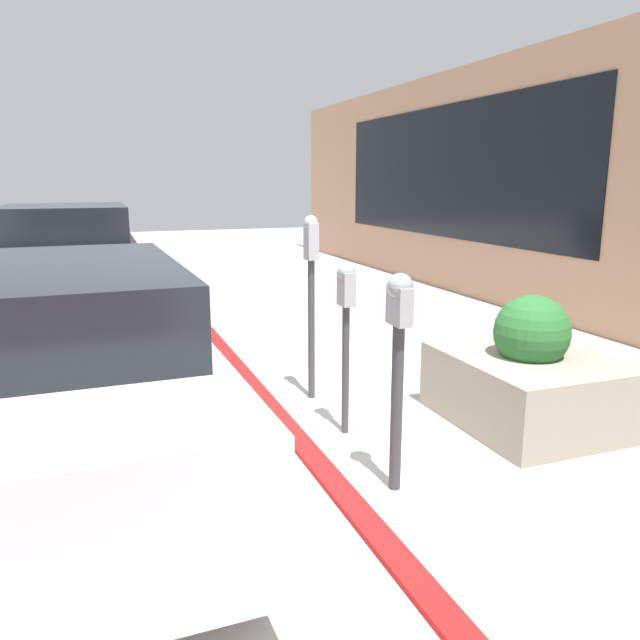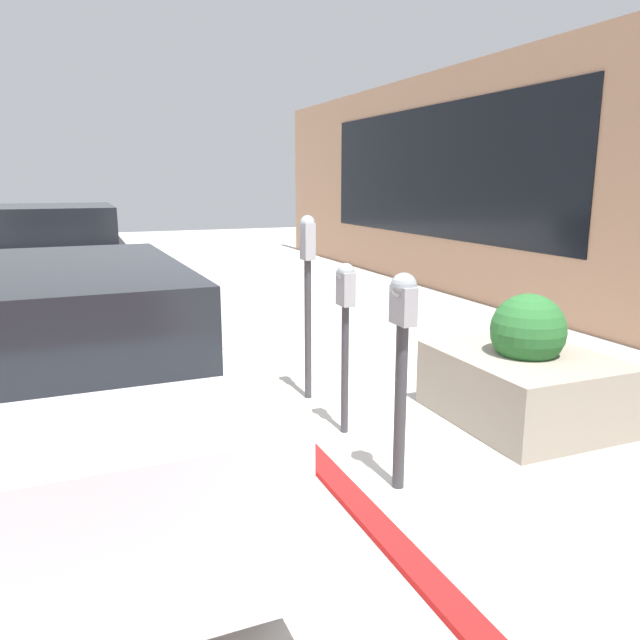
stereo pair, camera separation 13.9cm
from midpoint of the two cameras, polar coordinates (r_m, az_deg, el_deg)
name	(u,v)px [view 1 (the left image)]	position (r m, az deg, el deg)	size (l,w,h in m)	color
ground_plane	(309,441)	(4.68, -0.18, -11.01)	(40.00, 40.00, 0.00)	beige
curb_strip	(298,440)	(4.64, -1.12, -10.92)	(24.50, 0.16, 0.04)	red
parking_meter_nearest	(398,345)	(3.73, 8.24, -2.25)	(0.19, 0.16, 1.36)	#38383D
parking_meter_second	(346,313)	(4.56, 3.27, 0.60)	(0.15, 0.13, 1.30)	#38383D
parking_meter_middle	(311,276)	(5.29, -0.06, 4.00)	(0.14, 0.12, 1.59)	#38383D
planter_box	(528,379)	(5.19, 19.23, -5.08)	(1.37, 1.14, 1.02)	gray
parked_car_middle	(34,374)	(4.06, -23.79, -4.52)	(4.08, 1.97, 1.42)	silver
parked_car_rear	(69,255)	(9.80, -21.62, 5.57)	(4.17, 1.93, 1.53)	black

